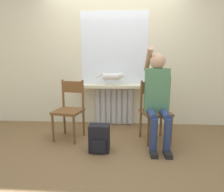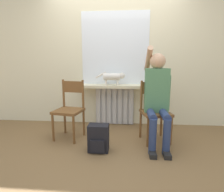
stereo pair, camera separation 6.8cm
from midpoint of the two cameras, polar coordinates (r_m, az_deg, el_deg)
ground_plane at (r=2.67m, az=-0.28°, el=-16.41°), size 12.00×12.00×0.00m
wall_with_window at (r=3.62m, az=1.51°, el=12.70°), size 7.00×0.06×2.70m
radiator at (r=3.63m, az=1.36°, el=-2.92°), size 0.73×0.08×0.74m
windowsill at (r=3.46m, az=1.28°, el=3.02°), size 1.30×0.31×0.05m
window_glass at (r=3.59m, az=1.48°, el=14.28°), size 1.25×0.01×1.32m
chair_left at (r=3.03m, az=-12.16°, el=-3.76°), size 0.47×0.47×0.92m
chair_right at (r=2.94m, az=13.54°, el=-4.29°), size 0.48×0.48×0.92m
person at (r=2.78m, az=14.31°, el=0.54°), size 0.36×0.98×1.43m
cat at (r=3.41m, az=1.01°, el=5.87°), size 0.54×0.13×0.25m
backpack at (r=2.61m, az=-3.39°, el=-12.75°), size 0.28×0.22×0.37m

